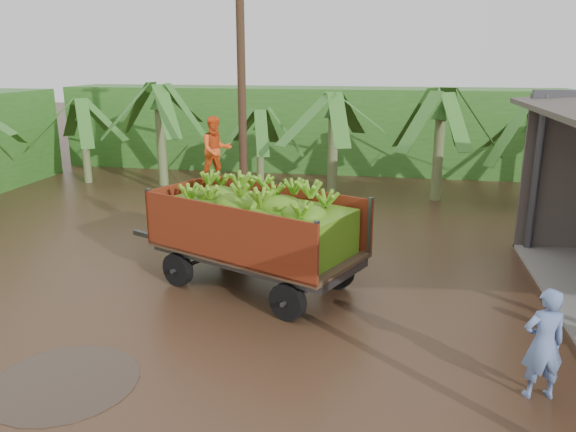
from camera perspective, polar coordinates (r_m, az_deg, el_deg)
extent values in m
plane|color=black|center=(10.45, 0.21, -11.89)|extent=(100.00, 100.00, 0.00)
cube|color=#2D661E|center=(25.56, 2.14, 8.89)|extent=(22.00, 3.00, 3.60)
cube|color=#47474C|center=(14.30, -13.01, -2.20)|extent=(1.66, 0.85, 0.12)
imported|color=#E8511B|center=(12.96, -7.33, 6.67)|extent=(0.94, 0.90, 1.52)
imported|color=#6782BB|center=(9.11, 24.53, -11.73)|extent=(0.71, 0.55, 1.73)
cylinder|color=#47301E|center=(16.48, -4.75, 13.98)|extent=(0.24, 0.24, 8.71)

